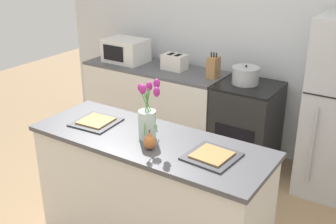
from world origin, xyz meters
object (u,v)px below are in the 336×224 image
flower_vase (147,118)px  pear_figurine (150,141)px  stove_range (246,125)px  cooking_pot (246,75)px  knife_block (213,67)px  plate_setting_right (212,156)px  toaster (174,62)px  plate_setting_left (96,122)px  microwave (126,50)px

flower_vase → pear_figurine: bearing=-49.6°
stove_range → cooking_pot: cooking_pot is taller
knife_block → plate_setting_right: bearing=-62.8°
toaster → flower_vase: bearing=-63.8°
pear_figurine → knife_block: knife_block is taller
plate_setting_left → microwave: 1.86m
cooking_pot → knife_block: knife_block is taller
stove_range → flower_vase: size_ratio=2.04×
flower_vase → toaster: 1.83m
stove_range → plate_setting_right: (0.41, -1.59, 0.49)m
pear_figurine → microwave: bearing=132.2°
stove_range → cooking_pot: size_ratio=3.22×
toaster → microwave: size_ratio=0.58×
plate_setting_right → flower_vase: bearing=-179.4°
flower_vase → plate_setting_left: (-0.50, 0.01, -0.15)m
flower_vase → pear_figurine: 0.19m
plate_setting_right → plate_setting_left: bearing=180.0°
flower_vase → microwave: 2.17m
plate_setting_right → knife_block: bearing=117.2°
plate_setting_right → knife_block: knife_block is taller
stove_range → toaster: (-0.92, 0.04, 0.53)m
plate_setting_left → microwave: microwave is taller
plate_setting_left → pear_figurine: bearing=-12.2°
flower_vase → cooking_pot: 1.62m
stove_range → flower_vase: bearing=-93.9°
microwave → knife_block: same height
microwave → knife_block: size_ratio=1.78×
cooking_pot → knife_block: (-0.36, -0.00, 0.02)m
plate_setting_right → pear_figurine: bearing=-162.5°
stove_range → flower_vase: (-0.11, -1.60, 0.64)m
plate_setting_right → toaster: 2.10m
stove_range → knife_block: 0.70m
flower_vase → pear_figurine: size_ratio=3.06×
toaster → microwave: microwave is taller
cooking_pot → microwave: bearing=-179.4°
flower_vase → plate_setting_right: (0.52, 0.01, -0.15)m
plate_setting_right → toaster: (-1.32, 1.64, 0.04)m
pear_figurine → cooking_pot: (-0.05, 1.74, -0.00)m
stove_range → pear_figurine: pear_figurine is taller
plate_setting_right → knife_block: (-0.83, 1.61, 0.07)m
cooking_pot → plate_setting_right: bearing=-74.0°
flower_vase → microwave: flower_vase is taller
plate_setting_left → plate_setting_right: size_ratio=1.00×
toaster → knife_block: (0.50, -0.03, 0.03)m
microwave → knife_block: (1.15, 0.02, -0.02)m
plate_setting_left → toaster: bearing=100.7°
plate_setting_left → cooking_pot: bearing=71.1°
pear_figurine → toaster: bearing=117.3°
stove_range → toaster: size_ratio=3.20×
plate_setting_right → microwave: microwave is taller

